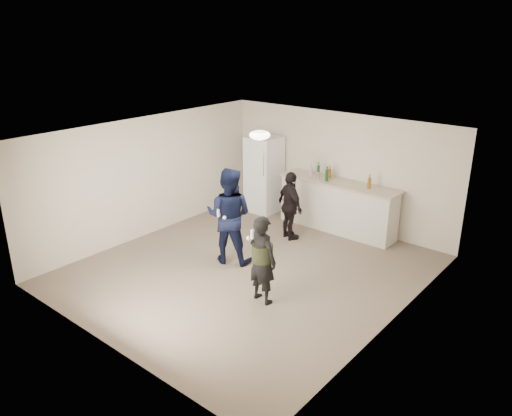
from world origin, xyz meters
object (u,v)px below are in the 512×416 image
Objects in this scene: fridge at (264,174)px; spectator at (290,206)px; man at (229,216)px; woman at (262,259)px; shaker at (318,175)px; counter at (337,207)px.

fridge reaches higher than spectator.
man is 1.59m from woman.
fridge is 1.25× the size of spectator.
spectator is at bearing -33.34° from fridge.
shaker is 3.44m from woman.
woman is at bearing -71.70° from shaker.
woman is at bearing -51.54° from fridge.
woman is (2.61, -3.28, -0.17)m from fridge.
woman is 1.02× the size of spectator.
shaker is 0.09× the size of man.
spectator is (-0.06, -0.93, -0.45)m from shaker.
fridge is 1.22× the size of woman.
shaker is at bearing -65.39° from woman.
fridge is 0.99× the size of man.
man reaches higher than counter.
woman is at bearing 128.80° from man.
spectator is at bearing -57.56° from woman.
man is 1.24× the size of woman.
man is (-0.32, -2.49, -0.26)m from shaker.
fridge is at bearing -45.23° from woman.
shaker is at bearing -120.47° from man.
woman reaches higher than shaker.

